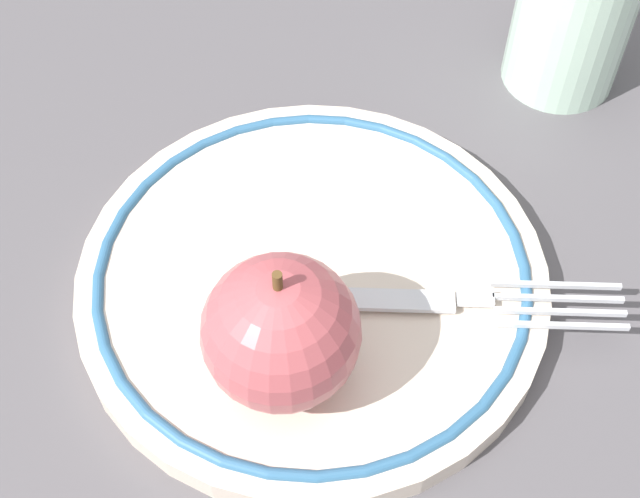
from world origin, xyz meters
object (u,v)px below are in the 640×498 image
object	(u,v)px
apple_red_whole	(281,332)
drinking_glass	(572,20)
fork	(425,301)
plate	(320,282)

from	to	relation	value
apple_red_whole	drinking_glass	size ratio (longest dim) A/B	0.91
fork	drinking_glass	world-z (taller)	drinking_glass
apple_red_whole	drinking_glass	xyz separation A→B (m)	(0.27, -0.08, -0.01)
plate	apple_red_whole	distance (m)	0.07
apple_red_whole	drinking_glass	distance (m)	0.28
plate	drinking_glass	world-z (taller)	drinking_glass
apple_red_whole	fork	bearing A→B (deg)	-39.91
plate	drinking_glass	size ratio (longest dim) A/B	2.74
plate	fork	xyz separation A→B (m)	(0.00, -0.06, 0.01)
fork	drinking_glass	distance (m)	0.21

